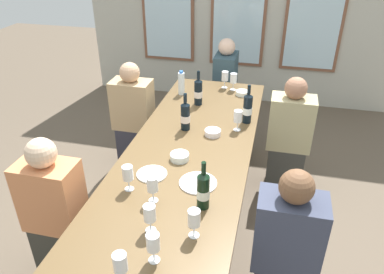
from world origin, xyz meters
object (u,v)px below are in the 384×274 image
at_px(seated_person_0, 56,215).
at_px(seated_person_4, 225,88).
at_px(seated_person_3, 288,139).
at_px(tasting_bowl_2, 242,93).
at_px(wine_bottle_0, 185,116).
at_px(wine_bottle_1, 248,108).
at_px(wine_bottle_2, 203,190).
at_px(tasting_bowl_0, 213,133).
at_px(tasting_bowl_1, 180,157).
at_px(white_plate_1, 152,174).
at_px(seated_person_2, 134,120).
at_px(wine_glass_7, 153,243).
at_px(wine_glass_0, 120,264).
at_px(wine_glass_6, 150,214).
at_px(wine_glass_2, 238,117).
at_px(wine_glass_3, 225,76).
at_px(water_bottle, 181,83).
at_px(wine_glass_4, 234,79).
at_px(wine_glass_8, 128,174).
at_px(seated_person_1, 285,253).
at_px(dining_table, 190,153).
at_px(white_plate_0, 198,183).
at_px(wine_glass_5, 194,219).
at_px(wine_bottle_3, 198,92).
at_px(wine_glass_1, 152,185).

xyz_separation_m(seated_person_0, seated_person_4, (0.75, 2.44, 0.00)).
bearing_deg(seated_person_3, tasting_bowl_2, 140.73).
relative_size(wine_bottle_0, tasting_bowl_2, 2.49).
relative_size(wine_bottle_1, wine_bottle_2, 1.06).
distance_m(tasting_bowl_0, seated_person_4, 1.53).
height_order(tasting_bowl_1, seated_person_4, seated_person_4).
relative_size(white_plate_1, wine_bottle_1, 0.61).
bearing_deg(white_plate_1, seated_person_2, 117.51).
bearing_deg(wine_glass_7, wine_bottle_0, 97.83).
height_order(wine_bottle_0, wine_glass_0, wine_bottle_0).
height_order(wine_glass_6, wine_glass_7, same).
distance_m(tasting_bowl_1, wine_glass_2, 0.64).
distance_m(wine_bottle_2, wine_glass_3, 1.87).
distance_m(white_plate_1, seated_person_4, 2.15).
xyz_separation_m(wine_glass_0, wine_glass_3, (0.09, 2.47, 0.00)).
height_order(water_bottle, wine_glass_4, water_bottle).
bearing_deg(wine_glass_7, seated_person_2, 114.63).
distance_m(wine_glass_8, seated_person_1, 1.06).
height_order(dining_table, white_plate_0, white_plate_0).
xyz_separation_m(wine_glass_4, wine_glass_6, (-0.16, -2.09, -0.00)).
xyz_separation_m(wine_bottle_0, seated_person_4, (0.10, 1.46, -0.33)).
height_order(wine_glass_5, seated_person_1, seated_person_1).
bearing_deg(white_plate_0, wine_glass_2, 78.95).
distance_m(wine_glass_0, wine_glass_6, 0.35).
relative_size(wine_bottle_3, seated_person_3, 0.29).
relative_size(wine_bottle_3, wine_glass_8, 1.86).
bearing_deg(dining_table, wine_bottle_3, 98.17).
distance_m(white_plate_1, wine_glass_3, 1.65).
bearing_deg(wine_bottle_3, white_plate_1, -92.77).
height_order(wine_glass_1, wine_glass_5, same).
xyz_separation_m(wine_bottle_3, wine_glass_5, (0.35, -1.65, -0.00)).
relative_size(wine_bottle_3, wine_glass_3, 1.86).
distance_m(wine_bottle_0, seated_person_0, 1.22).
relative_size(wine_bottle_2, wine_bottle_3, 0.98).
height_order(white_plate_1, wine_bottle_0, wine_bottle_0).
relative_size(tasting_bowl_1, seated_person_2, 0.12).
xyz_separation_m(water_bottle, wine_glass_0, (0.30, -2.21, 0.00)).
relative_size(wine_glass_7, seated_person_4, 0.16).
bearing_deg(wine_glass_3, wine_glass_2, -74.30).
xyz_separation_m(water_bottle, seated_person_1, (1.07, -1.65, -0.33)).
height_order(tasting_bowl_0, wine_glass_1, wine_glass_1).
distance_m(wine_bottle_3, seated_person_2, 0.72).
xyz_separation_m(dining_table, wine_glass_7, (0.09, -1.11, 0.18)).
height_order(tasting_bowl_1, wine_glass_7, wine_glass_7).
relative_size(wine_bottle_0, wine_glass_2, 1.81).
distance_m(wine_bottle_0, seated_person_2, 0.85).
bearing_deg(wine_bottle_3, wine_bottle_2, -76.21).
bearing_deg(wine_glass_8, dining_table, 67.19).
bearing_deg(white_plate_1, wine_glass_0, -80.44).
distance_m(white_plate_1, tasting_bowl_0, 0.69).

